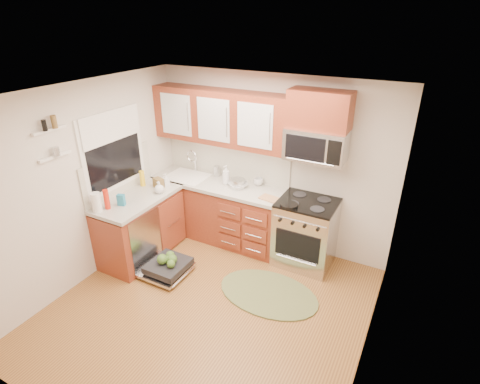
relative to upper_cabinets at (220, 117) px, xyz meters
The scene contains 38 objects.
floor 2.55m from the upper_cabinets, 65.28° to the right, with size 3.50×3.50×0.00m, color brown.
ceiling 1.84m from the upper_cabinets, 65.28° to the right, with size 3.50×3.50×0.00m, color white.
wall_back 0.97m from the upper_cabinets, 13.57° to the left, with size 3.50×0.04×2.50m, color beige.
wall_front 3.46m from the upper_cabinets, 77.70° to the right, with size 3.50×0.04×2.50m, color beige.
wall_left 1.98m from the upper_cabinets, 123.06° to the right, with size 0.04×3.50×2.50m, color beige.
wall_right 3.00m from the upper_cabinets, 32.47° to the right, with size 0.04×3.50×2.50m, color beige.
base_cabinet_back 1.46m from the upper_cabinets, 90.00° to the right, with size 2.05×0.60×0.85m, color maroon.
base_cabinet_left 1.93m from the upper_cabinets, 124.62° to the right, with size 0.60×1.25×0.85m, color maroon.
countertop_back 0.98m from the upper_cabinets, 90.00° to the right, with size 2.07×0.64×0.05m, color beige.
countertop_left 1.60m from the upper_cabinets, 124.25° to the right, with size 0.64×1.27×0.05m, color beige.
backsplash_back 0.68m from the upper_cabinets, 90.00° to the left, with size 2.05×0.02×0.57m, color #BBB8A7.
backsplash_left 1.60m from the upper_cabinets, 133.89° to the right, with size 0.02×1.25×0.57m, color #BBB8A7.
upper_cabinets is the anchor object (origin of this frame).
cabinet_over_mw 1.43m from the upper_cabinets, ahead, with size 0.76×0.35×0.47m, color maroon.
range 1.99m from the upper_cabinets, ahead, with size 0.76×0.64×0.95m, color silver, non-canonical shape.
microwave 1.42m from the upper_cabinets, ahead, with size 0.76×0.38×0.40m, color silver, non-canonical shape.
sink 1.21m from the upper_cabinets, 163.55° to the right, with size 0.62×0.50×0.26m, color white, non-canonical shape.
dishwasher 2.19m from the upper_cabinets, 96.04° to the right, with size 0.70×0.60×0.20m, color silver, non-canonical shape.
window 1.51m from the upper_cabinets, 133.21° to the right, with size 0.03×1.05×1.05m, color white, non-canonical shape.
window_blind 1.46m from the upper_cabinets, 132.50° to the right, with size 0.02×0.96×0.40m, color white.
shelf_upper 2.17m from the upper_cabinets, 117.33° to the right, with size 0.04×0.40×0.03m, color white.
shelf_lower 2.17m from the upper_cabinets, 117.33° to the right, with size 0.04×0.40×0.03m, color white.
rug 2.46m from the upper_cabinets, 38.89° to the right, with size 1.28×0.83×0.02m, color olive, non-canonical shape.
skillet 1.58m from the upper_cabinets, 17.79° to the right, with size 0.23×0.23×0.04m, color black.
stock_pot 0.96m from the upper_cabinets, 22.34° to the right, with size 0.22×0.22×0.13m, color silver.
cutting_board 1.33m from the upper_cabinets, 16.31° to the right, with size 0.27×0.17×0.02m, color #AD734F.
canister 0.88m from the upper_cabinets, 149.09° to the left, with size 0.10×0.10×0.16m, color silver.
paper_towel_roll 2.00m from the upper_cabinets, 118.75° to the right, with size 0.12×0.12×0.25m, color white.
mustard_bottle 1.42m from the upper_cabinets, 140.97° to the right, with size 0.07×0.07×0.23m, color yellow.
red_bottle 1.88m from the upper_cabinets, 118.83° to the right, with size 0.07×0.07×0.26m, color red.
wooden_box 1.28m from the upper_cabinets, 134.31° to the right, with size 0.14×0.10×0.14m, color brown.
blue_carton 1.75m from the upper_cabinets, 118.59° to the right, with size 0.10×0.06×0.15m, color teal.
bowl_a 0.99m from the upper_cabinets, 20.80° to the right, with size 0.25×0.25×0.06m, color #999999.
bowl_b 0.99m from the upper_cabinets, 19.54° to the right, with size 0.25×0.25×0.08m, color #999999.
cup 1.07m from the upper_cabinets, ahead, with size 0.14×0.14×0.11m, color #999999.
soap_bottle_a 0.83m from the upper_cabinets, 38.17° to the right, with size 0.11×0.11×0.29m, color #999999.
soap_bottle_b 1.19m from the upper_cabinets, 136.82° to the right, with size 0.08×0.08×0.18m, color #999999.
soap_bottle_c 1.30m from the upper_cabinets, 122.92° to the right, with size 0.13×0.13×0.17m, color #999999.
Camera 1 is at (1.93, -2.85, 3.20)m, focal length 28.00 mm.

